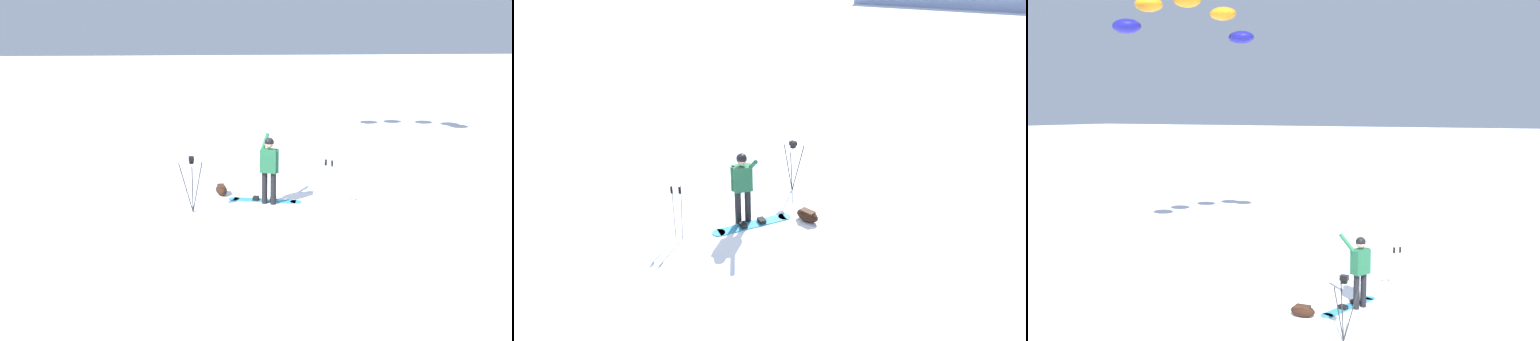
% 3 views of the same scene
% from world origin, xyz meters
% --- Properties ---
extents(ground_plane, '(300.00, 300.00, 0.00)m').
position_xyz_m(ground_plane, '(0.00, 0.00, 0.00)').
color(ground_plane, white).
extents(snowboarder, '(0.48, 0.76, 1.68)m').
position_xyz_m(snowboarder, '(0.09, -0.35, 1.00)').
color(snowboarder, black).
rests_on(snowboarder, ground_plane).
extents(snowboard, '(1.75, 0.81, 0.10)m').
position_xyz_m(snowboard, '(0.15, -0.58, 0.02)').
color(snowboard, teal).
rests_on(snowboard, ground_plane).
extents(gear_bag_large, '(0.31, 0.57, 0.26)m').
position_xyz_m(gear_bag_large, '(1.15, -1.31, 0.14)').
color(gear_bag_large, black).
rests_on(gear_bag_large, ground_plane).
extents(camera_tripod, '(0.58, 0.49, 1.33)m').
position_xyz_m(camera_tripod, '(1.97, -0.09, 0.95)').
color(camera_tripod, '#262628').
rests_on(camera_tripod, ground_plane).
extents(ski_poles, '(0.27, 0.28, 1.16)m').
position_xyz_m(ski_poles, '(-1.23, 0.18, 0.77)').
color(ski_poles, gray).
rests_on(ski_poles, ground_plane).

